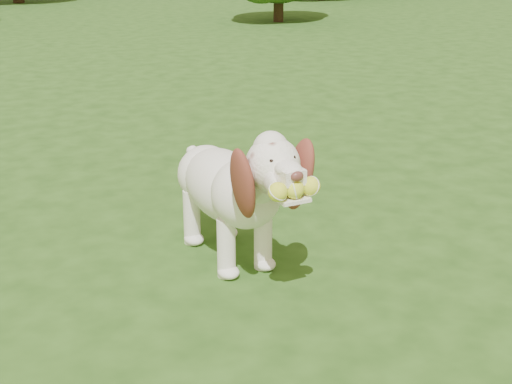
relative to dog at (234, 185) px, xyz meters
name	(u,v)px	position (x,y,z in m)	size (l,w,h in m)	color
ground	(267,230)	(0.32, 0.27, -0.40)	(80.00, 80.00, 0.00)	#214112
dog	(234,185)	(0.00, 0.00, 0.00)	(0.40, 1.15, 0.75)	white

